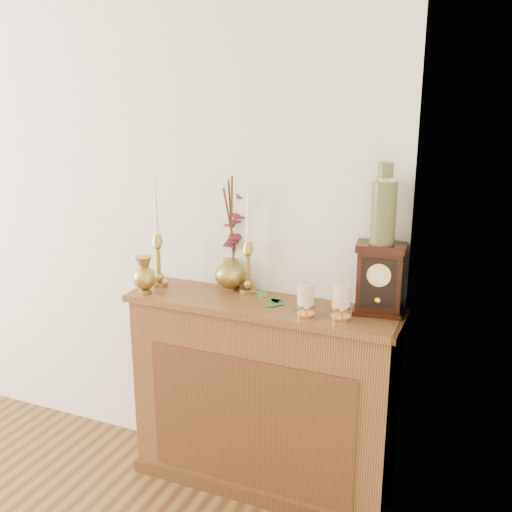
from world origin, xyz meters
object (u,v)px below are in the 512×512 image
at_px(candlestick_left, 158,252).
at_px(ceramic_vase, 384,208).
at_px(ginger_jar, 235,237).
at_px(mantel_clock, 379,279).
at_px(candlestick_center, 248,259).
at_px(bud_vase, 145,275).

bearing_deg(candlestick_left, ceramic_vase, 3.08).
bearing_deg(ginger_jar, mantel_clock, -6.12).
bearing_deg(candlestick_left, ginger_jar, 20.62).
bearing_deg(candlestick_center, mantel_clock, -2.07).
height_order(candlestick_center, ginger_jar, ginger_jar).
distance_m(candlestick_center, bud_vase, 0.48).
distance_m(candlestick_left, ginger_jar, 0.37).
bearing_deg(ceramic_vase, ginger_jar, 174.10).
bearing_deg(candlestick_center, ceramic_vase, -1.81).
bearing_deg(candlestick_left, candlestick_center, 9.84).
bearing_deg(ceramic_vase, candlestick_left, -176.92).
relative_size(bud_vase, ginger_jar, 0.32).
xyz_separation_m(ginger_jar, ceramic_vase, (0.70, -0.07, 0.21)).
bearing_deg(mantel_clock, bud_vase, -178.68).
bearing_deg(ginger_jar, candlestick_center, -29.85).
xyz_separation_m(candlestick_center, mantel_clock, (0.61, -0.02, -0.01)).
relative_size(candlestick_left, mantel_clock, 1.70).
distance_m(bud_vase, ginger_jar, 0.45).
relative_size(candlestick_left, ceramic_vase, 1.55).
relative_size(candlestick_center, mantel_clock, 1.64).
height_order(ginger_jar, ceramic_vase, ceramic_vase).
relative_size(ginger_jar, ceramic_vase, 1.64).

